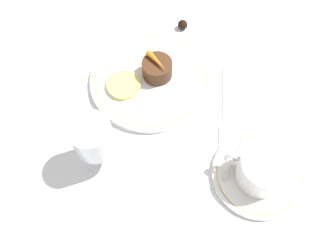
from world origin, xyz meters
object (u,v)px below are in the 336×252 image
at_px(dinner_plate, 150,79).
at_px(dessert_cake, 157,69).
at_px(coffee_cup, 262,169).
at_px(fork, 225,115).
at_px(wine_glass, 94,139).

bearing_deg(dinner_plate, dessert_cake, -133.14).
distance_m(coffee_cup, fork, 0.14).
xyz_separation_m(wine_glass, fork, (-0.19, -0.16, -0.08)).
xyz_separation_m(dinner_plate, fork, (-0.17, 0.03, -0.01)).
bearing_deg(dinner_plate, coffee_cup, 152.09).
bearing_deg(dinner_plate, wine_glass, 82.73).
xyz_separation_m(fork, dessert_cake, (0.16, -0.04, 0.03)).
distance_m(dinner_plate, wine_glass, 0.21).
height_order(dinner_plate, wine_glass, wine_glass).
height_order(dinner_plate, fork, dinner_plate).
bearing_deg(dessert_cake, dinner_plate, 46.86).
bearing_deg(coffee_cup, dessert_cake, -31.09).
height_order(dinner_plate, dessert_cake, dessert_cake).
relative_size(dinner_plate, dessert_cake, 4.04).
xyz_separation_m(dinner_plate, wine_glass, (0.02, 0.19, 0.07)).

